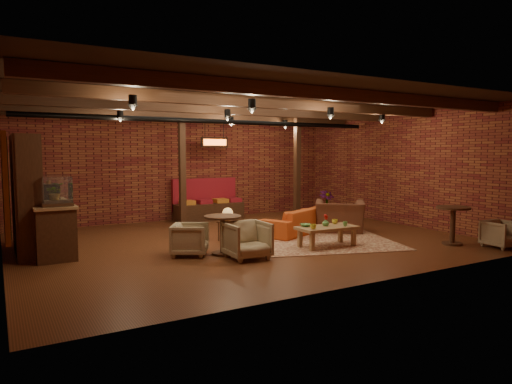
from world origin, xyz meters
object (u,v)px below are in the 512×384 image
coffee_table (326,229)px  side_table_lamp (228,216)px  armchair_a (190,238)px  side_table_book (337,208)px  armchair_right (340,211)px  round_table_right (453,219)px  plant_tall (326,177)px  armchair_far (501,233)px  sofa (295,221)px  round_table_left (223,228)px  armchair_b (247,238)px

coffee_table → side_table_lamp: size_ratio=1.73×
armchair_a → side_table_book: bearing=-40.7°
armchair_right → round_table_right: size_ratio=1.44×
round_table_right → plant_tall: bearing=89.9°
armchair_far → armchair_right: bearing=121.2°
armchair_a → sofa: bearing=-42.4°
sofa → armchair_a: bearing=-7.5°
round_table_right → armchair_far: 1.00m
coffee_table → side_table_book: 3.48m
armchair_right → side_table_book: armchair_right is taller
sofa → coffee_table: (-0.38, -1.71, 0.08)m
armchair_right → round_table_left: bearing=52.1°
armchair_b → round_table_right: size_ratio=0.93×
coffee_table → armchair_right: 2.03m
round_table_left → armchair_right: 3.89m
side_table_lamp → plant_tall: plant_tall is taller
round_table_right → plant_tall: plant_tall is taller
round_table_right → armchair_far: (0.63, -0.74, -0.25)m
sofa → armchair_b: (-2.39, -1.81, 0.08)m
coffee_table → round_table_left: bearing=168.4°
round_table_right → side_table_book: bearing=93.2°
coffee_table → side_table_book: bearing=46.2°
armchair_b → armchair_right: armchair_right is taller
armchair_b → armchair_far: armchair_b is taller
plant_tall → armchair_b: bearing=-143.8°
armchair_a → plant_tall: bearing=-34.4°
armchair_right → plant_tall: 2.37m
round_table_left → armchair_b: (0.25, -0.56, -0.14)m
round_table_right → armchair_far: bearing=-49.4°
side_table_book → round_table_right: bearing=-86.8°
armchair_right → armchair_far: (1.73, -3.28, -0.21)m
side_table_lamp → plant_tall: bearing=20.9°
coffee_table → plant_tall: 4.31m
side_table_lamp → round_table_left: (-0.72, -1.23, -0.06)m
round_table_right → coffee_table: bearing=155.4°
side_table_book → armchair_far: (0.84, -4.45, -0.11)m
plant_tall → armchair_a: bearing=-154.8°
side_table_book → round_table_right: 3.72m
armchair_b → side_table_book: (4.42, 2.61, 0.03)m
sofa → coffee_table: 1.75m
sofa → round_table_right: bearing=102.9°
round_table_left → plant_tall: bearing=30.0°
armchair_right → sofa: bearing=21.3°
sofa → plant_tall: plant_tall is taller
sofa → round_table_right: 3.68m
round_table_left → armchair_b: size_ratio=0.99×
armchair_b → armchair_right: (3.53, 1.45, 0.14)m
armchair_right → round_table_right: bearing=152.3°
side_table_lamp → armchair_b: 1.87m
coffee_table → armchair_a: 2.96m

